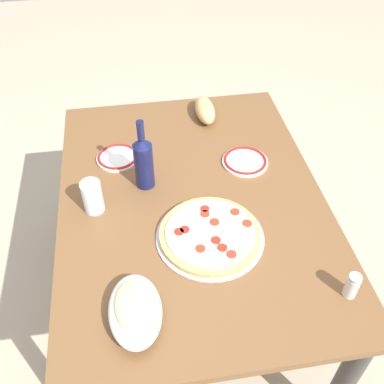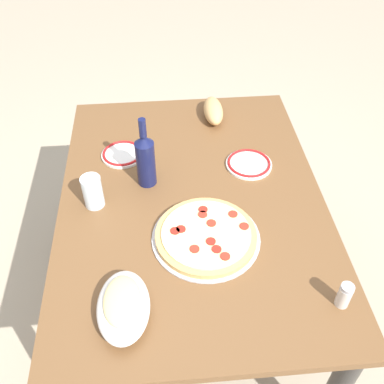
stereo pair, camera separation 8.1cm
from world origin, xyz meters
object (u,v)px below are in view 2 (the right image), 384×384
(dining_table, at_px, (192,218))
(pepperoni_pizza, at_px, (206,236))
(water_glass, at_px, (93,192))
(side_plate_near, at_px, (249,164))
(bread_loaf, at_px, (213,111))
(side_plate_far, at_px, (122,154))
(wine_bottle, at_px, (145,159))
(spice_shaker, at_px, (344,295))
(baked_pasta_dish, at_px, (123,306))

(dining_table, relative_size, pepperoni_pizza, 3.64)
(dining_table, height_order, water_glass, water_glass)
(side_plate_near, xyz_separation_m, bread_loaf, (-0.33, -0.10, 0.03))
(side_plate_far, height_order, bread_loaf, bread_loaf)
(wine_bottle, xyz_separation_m, side_plate_far, (-0.16, -0.10, -0.10))
(wine_bottle, height_order, water_glass, wine_bottle)
(spice_shaker, bearing_deg, wine_bottle, -136.05)
(dining_table, xyz_separation_m, wine_bottle, (-0.10, -0.16, 0.22))
(dining_table, distance_m, spice_shaker, 0.63)
(pepperoni_pizza, height_order, side_plate_near, pepperoni_pizza)
(baked_pasta_dish, xyz_separation_m, side_plate_near, (-0.61, 0.47, -0.03))
(water_glass, relative_size, bread_loaf, 0.63)
(spice_shaker, bearing_deg, side_plate_far, -138.63)
(side_plate_near, bearing_deg, wine_bottle, -81.38)
(side_plate_near, bearing_deg, dining_table, -55.92)
(pepperoni_pizza, bearing_deg, dining_table, -171.43)
(bread_loaf, bearing_deg, side_plate_far, -59.74)
(wine_bottle, bearing_deg, dining_table, 57.65)
(baked_pasta_dish, bearing_deg, bread_loaf, 158.55)
(side_plate_near, xyz_separation_m, side_plate_far, (-0.10, -0.49, 0.00))
(baked_pasta_dish, bearing_deg, wine_bottle, 172.30)
(baked_pasta_dish, bearing_deg, side_plate_near, 142.32)
(water_glass, bearing_deg, baked_pasta_dish, 14.33)
(spice_shaker, bearing_deg, baked_pasta_dish, -92.16)
(dining_table, bearing_deg, pepperoni_pizza, 8.57)
(water_glass, height_order, spice_shaker, water_glass)
(wine_bottle, bearing_deg, side_plate_near, 98.62)
(wine_bottle, xyz_separation_m, side_plate_near, (-0.06, 0.40, -0.10))
(pepperoni_pizza, relative_size, side_plate_far, 2.14)
(baked_pasta_dish, height_order, side_plate_near, baked_pasta_dish)
(baked_pasta_dish, xyz_separation_m, side_plate_far, (-0.71, -0.02, -0.03))
(pepperoni_pizza, height_order, baked_pasta_dish, baked_pasta_dish)
(water_glass, xyz_separation_m, side_plate_far, (-0.27, 0.09, -0.05))
(pepperoni_pizza, bearing_deg, spice_shaker, 52.57)
(pepperoni_pizza, xyz_separation_m, side_plate_far, (-0.46, -0.28, -0.01))
(baked_pasta_dish, distance_m, water_glass, 0.46)
(water_glass, bearing_deg, spice_shaker, 57.69)
(side_plate_near, bearing_deg, side_plate_far, -101.94)
(pepperoni_pizza, height_order, spice_shaker, spice_shaker)
(baked_pasta_dish, relative_size, side_plate_near, 1.34)
(pepperoni_pizza, bearing_deg, baked_pasta_dish, -45.77)
(dining_table, xyz_separation_m, water_glass, (0.00, -0.35, 0.17))
(bread_loaf, distance_m, spice_shaker, 1.00)
(side_plate_near, distance_m, spice_shaker, 0.65)
(spice_shaker, bearing_deg, bread_loaf, -165.17)
(baked_pasta_dish, height_order, wine_bottle, wine_bottle)
(pepperoni_pizza, bearing_deg, water_glass, -116.73)
(wine_bottle, relative_size, side_plate_far, 1.68)
(baked_pasta_dish, distance_m, bread_loaf, 1.01)
(dining_table, height_order, wine_bottle, wine_bottle)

